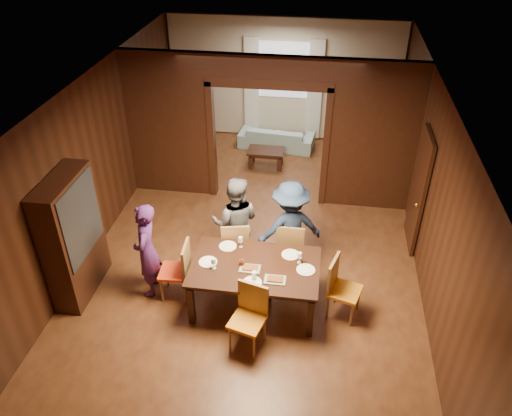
% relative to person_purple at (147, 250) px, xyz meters
% --- Properties ---
extents(floor, '(9.00, 9.00, 0.00)m').
position_rel_person_purple_xyz_m(floor, '(1.45, 1.39, -0.79)').
color(floor, '#492514').
rests_on(floor, ground).
extents(ceiling, '(5.50, 9.00, 0.02)m').
position_rel_person_purple_xyz_m(ceiling, '(1.45, 1.39, 2.11)').
color(ceiling, silver).
rests_on(ceiling, room_walls).
extents(room_walls, '(5.52, 9.01, 2.90)m').
position_rel_person_purple_xyz_m(room_walls, '(1.45, 3.27, 0.72)').
color(room_walls, black).
rests_on(room_walls, floor).
extents(person_purple, '(0.45, 0.62, 1.58)m').
position_rel_person_purple_xyz_m(person_purple, '(0.00, 0.00, 0.00)').
color(person_purple, '#481F5D').
rests_on(person_purple, floor).
extents(person_grey, '(0.85, 0.68, 1.64)m').
position_rel_person_purple_xyz_m(person_grey, '(1.20, 0.85, 0.03)').
color(person_grey, '#515158').
rests_on(person_grey, floor).
extents(person_navy, '(1.21, 0.96, 1.63)m').
position_rel_person_purple_xyz_m(person_navy, '(2.08, 0.85, 0.03)').
color(person_navy, '#192640').
rests_on(person_navy, floor).
extents(sofa, '(1.83, 0.86, 0.52)m').
position_rel_person_purple_xyz_m(sofa, '(1.38, 5.24, -0.53)').
color(sofa, '#98C1C8').
rests_on(sofa, floor).
extents(serving_bowl, '(0.37, 0.37, 0.09)m').
position_rel_person_purple_xyz_m(serving_bowl, '(1.72, -0.01, 0.02)').
color(serving_bowl, black).
rests_on(serving_bowl, dining_table).
extents(dining_table, '(1.87, 1.16, 0.76)m').
position_rel_person_purple_xyz_m(dining_table, '(1.66, -0.08, -0.41)').
color(dining_table, black).
rests_on(dining_table, floor).
extents(coffee_table, '(0.80, 0.50, 0.40)m').
position_rel_person_purple_xyz_m(coffee_table, '(1.25, 4.27, -0.59)').
color(coffee_table, black).
rests_on(coffee_table, floor).
extents(chair_left, '(0.47, 0.47, 0.97)m').
position_rel_person_purple_xyz_m(chair_left, '(0.41, -0.03, -0.30)').
color(chair_left, red).
rests_on(chair_left, floor).
extents(chair_right, '(0.55, 0.55, 0.97)m').
position_rel_person_purple_xyz_m(chair_right, '(2.98, -0.09, -0.30)').
color(chair_right, orange).
rests_on(chair_right, floor).
extents(chair_far_l, '(0.52, 0.52, 0.97)m').
position_rel_person_purple_xyz_m(chair_far_l, '(1.21, 0.74, -0.30)').
color(chair_far_l, '#EB5516').
rests_on(chair_far_l, floor).
extents(chair_far_r, '(0.44, 0.44, 0.97)m').
position_rel_person_purple_xyz_m(chair_far_r, '(2.10, 0.84, -0.30)').
color(chair_far_r, '#CC4113').
rests_on(chair_far_r, floor).
extents(chair_near, '(0.54, 0.54, 0.97)m').
position_rel_person_purple_xyz_m(chair_near, '(1.67, -0.88, -0.30)').
color(chair_near, orange).
rests_on(chair_near, floor).
extents(hutch, '(0.40, 1.20, 2.00)m').
position_rel_person_purple_xyz_m(hutch, '(-1.08, -0.11, 0.21)').
color(hutch, black).
rests_on(hutch, floor).
extents(door_right, '(0.06, 0.90, 2.10)m').
position_rel_person_purple_xyz_m(door_right, '(4.15, 1.89, 0.26)').
color(door_right, black).
rests_on(door_right, floor).
extents(window_far, '(1.20, 0.03, 1.30)m').
position_rel_person_purple_xyz_m(window_far, '(1.45, 5.83, 0.91)').
color(window_far, silver).
rests_on(window_far, back_wall).
extents(curtain_left, '(0.35, 0.06, 2.40)m').
position_rel_person_purple_xyz_m(curtain_left, '(0.70, 5.79, 0.46)').
color(curtain_left, white).
rests_on(curtain_left, back_wall).
extents(curtain_right, '(0.35, 0.06, 2.40)m').
position_rel_person_purple_xyz_m(curtain_right, '(2.20, 5.79, 0.46)').
color(curtain_right, white).
rests_on(curtain_right, back_wall).
extents(plate_left, '(0.27, 0.27, 0.01)m').
position_rel_person_purple_xyz_m(plate_left, '(0.96, -0.10, -0.02)').
color(plate_left, white).
rests_on(plate_left, dining_table).
extents(plate_far_l, '(0.27, 0.27, 0.01)m').
position_rel_person_purple_xyz_m(plate_far_l, '(1.18, 0.31, -0.02)').
color(plate_far_l, silver).
rests_on(plate_far_l, dining_table).
extents(plate_far_r, '(0.27, 0.27, 0.01)m').
position_rel_person_purple_xyz_m(plate_far_r, '(2.14, 0.24, -0.02)').
color(plate_far_r, silver).
rests_on(plate_far_r, dining_table).
extents(plate_right, '(0.27, 0.27, 0.01)m').
position_rel_person_purple_xyz_m(plate_right, '(2.39, -0.07, -0.02)').
color(plate_right, white).
rests_on(plate_right, dining_table).
extents(plate_near, '(0.27, 0.27, 0.01)m').
position_rel_person_purple_xyz_m(plate_near, '(1.67, -0.44, -0.02)').
color(plate_near, silver).
rests_on(plate_near, dining_table).
extents(platter_a, '(0.30, 0.20, 0.04)m').
position_rel_person_purple_xyz_m(platter_a, '(1.59, -0.16, -0.01)').
color(platter_a, gray).
rests_on(platter_a, dining_table).
extents(platter_b, '(0.30, 0.20, 0.04)m').
position_rel_person_purple_xyz_m(platter_b, '(1.98, -0.35, -0.01)').
color(platter_b, gray).
rests_on(platter_b, dining_table).
extents(wineglass_left, '(0.08, 0.08, 0.18)m').
position_rel_person_purple_xyz_m(wineglass_left, '(1.08, -0.22, 0.06)').
color(wineglass_left, white).
rests_on(wineglass_left, dining_table).
extents(wineglass_far, '(0.08, 0.08, 0.18)m').
position_rel_person_purple_xyz_m(wineglass_far, '(1.37, 0.33, 0.06)').
color(wineglass_far, white).
rests_on(wineglass_far, dining_table).
extents(wineglass_right, '(0.08, 0.08, 0.18)m').
position_rel_person_purple_xyz_m(wineglass_right, '(2.29, 0.09, 0.06)').
color(wineglass_right, silver).
rests_on(wineglass_right, dining_table).
extents(tumbler, '(0.07, 0.07, 0.14)m').
position_rel_person_purple_xyz_m(tumbler, '(1.69, -0.37, 0.04)').
color(tumbler, silver).
rests_on(tumbler, dining_table).
extents(condiment_jar, '(0.08, 0.08, 0.11)m').
position_rel_person_purple_xyz_m(condiment_jar, '(1.47, -0.10, 0.03)').
color(condiment_jar, '#4D1F12').
rests_on(condiment_jar, dining_table).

